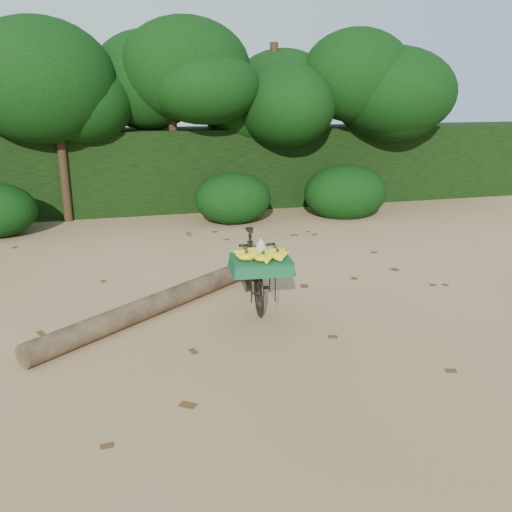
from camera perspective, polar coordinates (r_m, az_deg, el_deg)
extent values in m
plane|color=tan|center=(6.95, -6.43, -4.94)|extent=(80.00, 80.00, 0.00)
imported|color=black|center=(6.77, -0.32, -1.28)|extent=(0.60, 1.57, 0.92)
cube|color=black|center=(6.12, 0.52, -0.36)|extent=(0.37, 0.44, 0.02)
cube|color=#155028|center=(6.12, 0.52, -0.23)|extent=(0.72, 0.62, 0.01)
ellipsoid|color=olive|center=(6.11, 1.12, 0.23)|extent=(0.09, 0.07, 0.10)
ellipsoid|color=olive|center=(6.15, 0.44, 0.34)|extent=(0.09, 0.07, 0.10)
ellipsoid|color=olive|center=(6.09, -0.07, 0.17)|extent=(0.09, 0.07, 0.10)
ellipsoid|color=olive|center=(6.05, 0.61, 0.05)|extent=(0.09, 0.07, 0.10)
cylinder|color=#EAE5C6|center=(6.10, 0.51, 0.61)|extent=(0.11, 0.11, 0.14)
cylinder|color=brown|center=(6.66, -10.28, -4.92)|extent=(2.94, 2.33, 0.25)
cube|color=black|center=(12.84, -11.15, 8.96)|extent=(26.00, 1.80, 1.80)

